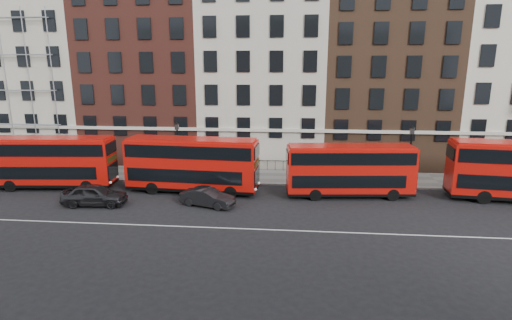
# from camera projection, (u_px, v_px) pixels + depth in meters

# --- Properties ---
(ground) EXTENTS (120.00, 120.00, 0.00)m
(ground) POSITION_uv_depth(u_px,v_px,m) (244.00, 217.00, 28.19)
(ground) COLOR black
(ground) RESTS_ON ground
(pavement) EXTENTS (80.00, 5.00, 0.15)m
(pavement) POSITION_uv_depth(u_px,v_px,m) (258.00, 176.00, 38.34)
(pavement) COLOR slate
(pavement) RESTS_ON ground
(kerb) EXTENTS (80.00, 0.30, 0.16)m
(kerb) POSITION_uv_depth(u_px,v_px,m) (255.00, 184.00, 35.92)
(kerb) COLOR gray
(kerb) RESTS_ON ground
(road_centre_line) EXTENTS (70.00, 0.12, 0.01)m
(road_centre_line) POSITION_uv_depth(u_px,v_px,m) (241.00, 229.00, 26.25)
(road_centre_line) COLOR white
(road_centre_line) RESTS_ON ground
(building_terrace) EXTENTS (64.00, 11.95, 22.00)m
(building_terrace) POSITION_uv_depth(u_px,v_px,m) (261.00, 67.00, 43.16)
(building_terrace) COLOR #AFA997
(building_terrace) RESTS_ON ground
(bus_a) EXTENTS (10.91, 3.48, 4.51)m
(bus_a) POSITION_uv_depth(u_px,v_px,m) (50.00, 161.00, 34.45)
(bus_a) COLOR #BA1009
(bus_a) RESTS_ON ground
(bus_b) EXTENTS (11.14, 3.37, 4.62)m
(bus_b) POSITION_uv_depth(u_px,v_px,m) (192.00, 164.00, 33.32)
(bus_b) COLOR #BA1009
(bus_b) RESTS_ON ground
(bus_c) EXTENTS (10.34, 3.39, 4.27)m
(bus_c) POSITION_uv_depth(u_px,v_px,m) (349.00, 169.00, 32.19)
(bus_c) COLOR #BA1009
(bus_c) RESTS_ON ground
(car_rear) EXTENTS (4.96, 2.26, 1.65)m
(car_rear) POSITION_uv_depth(u_px,v_px,m) (95.00, 195.00, 30.51)
(car_rear) COLOR #242427
(car_rear) RESTS_ON ground
(car_front) EXTENTS (4.41, 2.59, 1.37)m
(car_front) POSITION_uv_depth(u_px,v_px,m) (207.00, 197.00, 30.34)
(car_front) COLOR black
(car_front) RESTS_ON ground
(lamp_post_left) EXTENTS (0.44, 0.44, 5.33)m
(lamp_post_left) POSITION_uv_depth(u_px,v_px,m) (178.00, 147.00, 36.98)
(lamp_post_left) COLOR black
(lamp_post_left) RESTS_ON pavement
(lamp_post_right) EXTENTS (0.44, 0.44, 5.33)m
(lamp_post_right) POSITION_uv_depth(u_px,v_px,m) (410.00, 153.00, 34.65)
(lamp_post_right) COLOR black
(lamp_post_right) RESTS_ON pavement
(iron_railings) EXTENTS (6.60, 0.06, 1.00)m
(iron_railings) POSITION_uv_depth(u_px,v_px,m) (259.00, 165.00, 40.34)
(iron_railings) COLOR black
(iron_railings) RESTS_ON pavement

